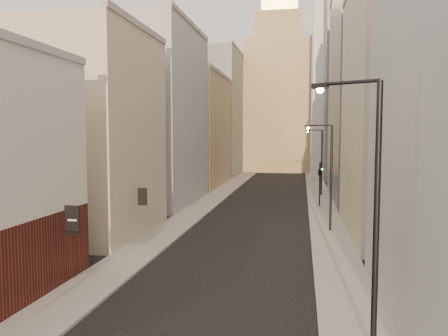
# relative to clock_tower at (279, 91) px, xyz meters

# --- Properties ---
(sidewalk_left) EXTENTS (3.00, 140.00, 0.15)m
(sidewalk_left) POSITION_rel_clock_tower_xyz_m (-5.50, -37.00, -17.56)
(sidewalk_left) COLOR gray
(sidewalk_left) RESTS_ON ground
(sidewalk_right) EXTENTS (3.00, 140.00, 0.15)m
(sidewalk_right) POSITION_rel_clock_tower_xyz_m (7.50, -37.00, -17.56)
(sidewalk_right) COLOR gray
(sidewalk_right) RESTS_ON ground
(left_bldg_beige) EXTENTS (8.00, 12.00, 16.00)m
(left_bldg_beige) POSITION_rel_clock_tower_xyz_m (-11.00, -66.00, -9.63)
(left_bldg_beige) COLOR #B1A58A
(left_bldg_beige) RESTS_ON ground
(left_bldg_grey) EXTENTS (8.00, 16.00, 20.00)m
(left_bldg_grey) POSITION_rel_clock_tower_xyz_m (-11.00, -50.00, -7.63)
(left_bldg_grey) COLOR #A1A2A7
(left_bldg_grey) RESTS_ON ground
(left_bldg_tan) EXTENTS (8.00, 18.00, 17.00)m
(left_bldg_tan) POSITION_rel_clock_tower_xyz_m (-11.00, -32.00, -9.13)
(left_bldg_tan) COLOR #9B8560
(left_bldg_tan) RESTS_ON ground
(left_bldg_wingrid) EXTENTS (8.00, 20.00, 24.00)m
(left_bldg_wingrid) POSITION_rel_clock_tower_xyz_m (-11.00, -12.00, -5.63)
(left_bldg_wingrid) COLOR gray
(left_bldg_wingrid) RESTS_ON ground
(right_bldg_beige) EXTENTS (8.00, 16.00, 20.00)m
(right_bldg_beige) POSITION_rel_clock_tower_xyz_m (13.00, -62.00, -7.63)
(right_bldg_beige) COLOR #B1A58A
(right_bldg_beige) RESTS_ON ground
(right_bldg_wingrid) EXTENTS (8.00, 20.00, 26.00)m
(right_bldg_wingrid) POSITION_rel_clock_tower_xyz_m (13.00, -42.00, -4.63)
(right_bldg_wingrid) COLOR gray
(right_bldg_wingrid) RESTS_ON ground
(highrise) EXTENTS (21.00, 23.00, 51.20)m
(highrise) POSITION_rel_clock_tower_xyz_m (19.00, -14.00, 8.02)
(highrise) COLOR gray
(highrise) RESTS_ON ground
(clock_tower) EXTENTS (14.00, 14.00, 44.90)m
(clock_tower) POSITION_rel_clock_tower_xyz_m (0.00, 0.00, 0.00)
(clock_tower) COLOR #9B8560
(clock_tower) RESTS_ON ground
(white_tower) EXTENTS (8.00, 8.00, 41.50)m
(white_tower) POSITION_rel_clock_tower_xyz_m (11.00, -14.00, 0.97)
(white_tower) COLOR silver
(white_tower) RESTS_ON ground
(streetlamp_near) EXTENTS (2.41, 1.26, 9.89)m
(streetlamp_near) POSITION_rel_clock_tower_xyz_m (7.63, -82.37, -11.98)
(streetlamp_near) COLOR black
(streetlamp_near) RESTS_ON ground
(streetlamp_mid) EXTENTS (2.28, 0.64, 8.78)m
(streetlamp_mid) POSITION_rel_clock_tower_xyz_m (7.40, -62.02, -12.62)
(streetlamp_mid) COLOR black
(streetlamp_mid) RESTS_ON ground
(streetlamp_far) EXTENTS (2.18, 0.87, 8.62)m
(streetlamp_far) POSITION_rel_clock_tower_xyz_m (7.59, -40.57, -12.71)
(streetlamp_far) COLOR black
(streetlamp_far) RESTS_ON ground
(traffic_light_right) EXTENTS (0.75, 0.75, 5.00)m
(traffic_light_right) POSITION_rel_clock_tower_xyz_m (7.21, -49.87, -13.73)
(traffic_light_right) COLOR black
(traffic_light_right) RESTS_ON ground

